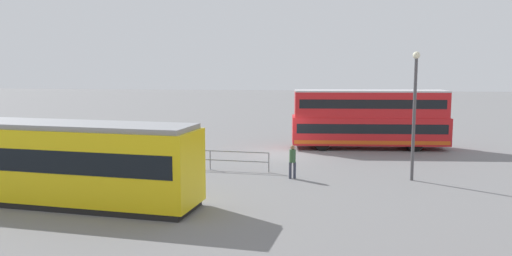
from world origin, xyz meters
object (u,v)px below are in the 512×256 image
(pedestrian_crossing, at_px, (293,159))
(street_lamp, at_px, (415,105))
(pedestrian_near_railing, at_px, (164,156))
(double_decker_bus, at_px, (369,119))
(info_sign, at_px, (139,135))
(tram_yellow, at_px, (23,160))

(pedestrian_crossing, xyz_separation_m, street_lamp, (-5.92, -0.41, 2.76))
(pedestrian_near_railing, bearing_deg, double_decker_bus, -139.25)
(double_decker_bus, xyz_separation_m, info_sign, (13.51, 7.52, -0.30))
(pedestrian_near_railing, height_order, info_sign, info_sign)
(double_decker_bus, height_order, info_sign, double_decker_bus)
(street_lamp, bearing_deg, pedestrian_crossing, 3.97)
(street_lamp, bearing_deg, info_sign, -7.46)
(pedestrian_near_railing, distance_m, street_lamp, 12.94)
(info_sign, xyz_separation_m, street_lamp, (-14.79, 1.94, 2.02))
(double_decker_bus, xyz_separation_m, street_lamp, (-1.28, 9.46, 1.71))
(info_sign, distance_m, street_lamp, 15.05)
(double_decker_bus, bearing_deg, info_sign, 29.11)
(tram_yellow, relative_size, pedestrian_crossing, 9.06)
(tram_yellow, xyz_separation_m, pedestrian_crossing, (-11.05, -5.56, -0.77))
(pedestrian_near_railing, bearing_deg, info_sign, -46.57)
(double_decker_bus, height_order, pedestrian_crossing, double_decker_bus)
(tram_yellow, distance_m, info_sign, 8.21)
(tram_yellow, xyz_separation_m, pedestrian_near_railing, (-4.33, -5.64, -0.77))
(pedestrian_crossing, bearing_deg, street_lamp, -176.03)
(info_sign, bearing_deg, pedestrian_crossing, 165.17)
(double_decker_bus, height_order, pedestrian_near_railing, double_decker_bus)
(tram_yellow, height_order, pedestrian_near_railing, tram_yellow)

